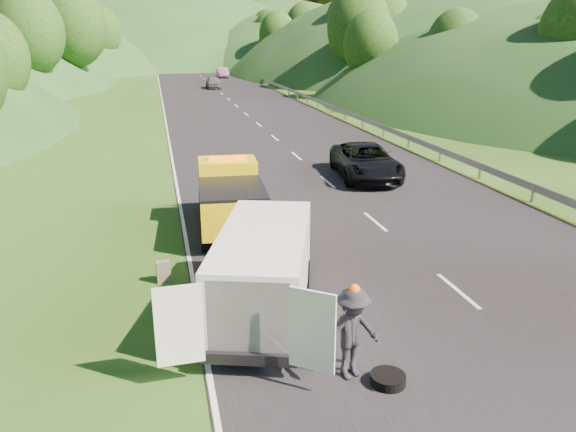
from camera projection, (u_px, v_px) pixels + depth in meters
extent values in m
plane|color=#38661E|center=(329.00, 272.00, 16.29)|extent=(320.00, 320.00, 0.00)
cube|color=black|center=(237.00, 106.00, 53.99)|extent=(14.00, 200.00, 0.02)
cube|color=gray|center=(282.00, 92.00, 67.15)|extent=(0.06, 140.00, 1.52)
cylinder|color=black|center=(204.00, 202.00, 21.39)|extent=(0.39, 0.98, 0.96)
cylinder|color=black|center=(251.00, 200.00, 21.67)|extent=(0.39, 0.98, 0.96)
cylinder|color=black|center=(206.00, 236.00, 17.80)|extent=(0.39, 0.98, 0.96)
cylinder|color=black|center=(263.00, 233.00, 18.08)|extent=(0.39, 0.98, 0.96)
cube|color=yellow|center=(228.00, 184.00, 20.49)|extent=(2.15, 1.66, 1.82)
cube|color=yellow|center=(232.00, 207.00, 18.54)|extent=(2.31, 3.38, 1.24)
cube|color=black|center=(232.00, 187.00, 18.34)|extent=(2.31, 3.38, 0.10)
cube|color=black|center=(227.00, 189.00, 21.72)|extent=(1.98, 1.27, 0.67)
cube|color=black|center=(226.00, 190.00, 22.32)|extent=(2.02, 0.32, 0.48)
cube|color=yellow|center=(225.00, 172.00, 21.85)|extent=(1.96, 0.87, 1.05)
cube|color=orange|center=(227.00, 158.00, 20.19)|extent=(1.35, 0.32, 0.15)
cube|color=black|center=(227.00, 171.00, 21.01)|extent=(1.82, 0.19, 0.86)
cylinder|color=black|center=(240.00, 272.00, 15.34)|extent=(0.51, 0.83, 0.78)
cylinder|color=black|center=(304.00, 274.00, 15.21)|extent=(0.51, 0.83, 0.78)
cylinder|color=black|center=(216.00, 333.00, 12.20)|extent=(0.51, 0.83, 0.78)
cylinder|color=black|center=(296.00, 337.00, 12.07)|extent=(0.51, 0.83, 0.78)
cube|color=white|center=(264.00, 267.00, 13.33)|extent=(3.43, 5.43, 1.80)
cube|color=white|center=(275.00, 243.00, 15.98)|extent=(2.12, 1.42, 0.97)
cube|color=black|center=(274.00, 219.00, 15.56)|extent=(1.82, 0.86, 0.81)
cube|color=black|center=(248.00, 317.00, 10.98)|extent=(1.61, 0.59, 1.56)
cube|color=white|center=(179.00, 326.00, 10.65)|extent=(0.93, 0.10, 1.65)
cube|color=white|center=(312.00, 331.00, 10.47)|extent=(0.77, 0.61, 1.65)
cube|color=black|center=(249.00, 359.00, 11.15)|extent=(1.90, 0.73, 0.24)
imported|color=white|center=(239.00, 283.00, 15.58)|extent=(0.68, 0.78, 1.81)
imported|color=#C4C96B|center=(246.00, 300.00, 14.61)|extent=(0.64, 0.56, 1.11)
imported|color=black|center=(351.00, 376.00, 11.33)|extent=(1.42, 1.09, 1.93)
cube|color=#65684E|center=(163.00, 272.00, 15.58)|extent=(0.41, 0.26, 0.62)
cylinder|color=black|center=(388.00, 384.00, 11.08)|extent=(0.70, 0.70, 0.20)
imported|color=black|center=(365.00, 178.00, 27.01)|extent=(3.35, 6.04, 1.60)
imported|color=#505256|center=(214.00, 89.00, 71.49)|extent=(1.77, 4.41, 1.50)
imported|color=#724C5D|center=(223.00, 78.00, 89.44)|extent=(1.65, 4.73, 1.56)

